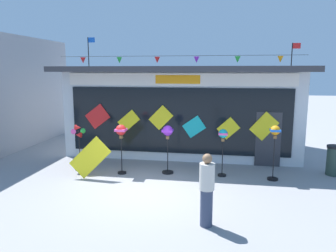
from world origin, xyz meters
TOP-DOWN VIEW (x-y plane):
  - ground_plane at (0.00, 0.00)m, footprint 80.00×80.00m
  - kite_shop_building at (0.54, 5.29)m, footprint 9.66×5.15m
  - wind_spinner_far_left at (-2.70, 1.56)m, footprint 0.45×0.36m
  - wind_spinner_left at (-1.12, 1.43)m, footprint 0.36×0.36m
  - wind_spinner_center_left at (0.41, 1.75)m, footprint 0.39×0.39m
  - wind_spinner_center_right at (2.25, 1.74)m, footprint 0.30×0.30m
  - wind_spinner_right at (3.86, 1.63)m, footprint 0.34×0.34m
  - person_near_camera at (1.92, -1.87)m, footprint 0.34×0.34m
  - trash_bin at (5.94, 2.49)m, footprint 0.52×0.52m
  - display_kite_on_ground at (-1.98, 0.81)m, footprint 1.39×0.23m

SIDE VIEW (x-z plane):
  - ground_plane at x=0.00m, z-range 0.00..0.00m
  - trash_bin at x=5.94m, z-range 0.01..1.02m
  - display_kite_on_ground at x=-1.98m, z-range 0.00..1.39m
  - person_near_camera at x=1.92m, z-range 0.02..1.70m
  - wind_spinner_far_left at x=-2.70m, z-range 0.28..1.90m
  - wind_spinner_center_right at x=2.25m, z-range 0.45..2.04m
  - wind_spinner_center_left at x=0.41m, z-range 0.43..2.09m
  - wind_spinner_right at x=3.86m, z-range 0.45..2.23m
  - wind_spinner_left at x=-1.12m, z-range 0.52..2.22m
  - kite_shop_building at x=0.54m, z-range -0.63..4.31m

